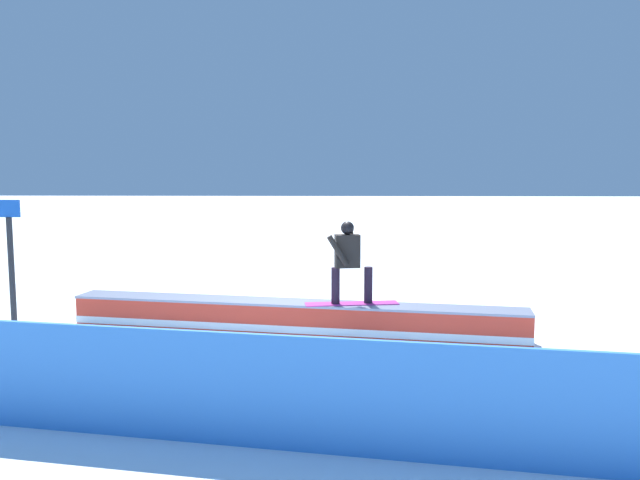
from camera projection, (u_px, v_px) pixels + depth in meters
The scene contains 5 objects.
ground_plane at pixel (293, 333), 10.68m from camera, with size 120.00×120.00×0.00m, color white.
grind_box at pixel (293, 319), 10.65m from camera, with size 7.78×1.87×0.55m.
snowboarder at pixel (348, 260), 10.33m from camera, with size 1.58×0.53×1.38m.
safety_fence at pixel (258, 391), 6.19m from camera, with size 11.46×0.06×1.16m, color #377FDE.
trail_marker at pixel (11, 261), 10.84m from camera, with size 0.40×0.10×2.26m.
Camera 1 is at (-0.80, 10.42, 2.74)m, focal length 35.22 mm.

